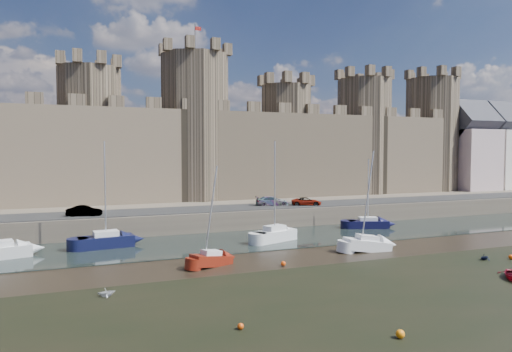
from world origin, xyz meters
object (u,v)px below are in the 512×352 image
Objects in this scene: sailboat_4 at (211,258)px; sailboat_5 at (367,244)px; sailboat_2 at (275,234)px; car_3 at (306,202)px; car_1 at (84,211)px; sailboat_1 at (106,240)px; car_2 at (272,201)px; sailboat_3 at (368,223)px.

sailboat_5 reaches higher than sailboat_4.
car_3 is at bearing 27.61° from sailboat_2.
sailboat_4 is (10.28, -18.29, -2.47)m from car_1.
car_3 is at bearing -76.27° from car_1.
sailboat_5 is (24.75, -11.00, -0.12)m from sailboat_1.
sailboat_4 is at bearing -60.35° from sailboat_1.
sailboat_2 reaches higher than sailboat_4.
sailboat_2 reaches higher than car_3.
car_2 is at bearing -72.10° from car_1.
car_3 is (4.52, -1.79, -0.09)m from car_2.
car_1 is 35.60m from sailboat_3.
sailboat_2 is at bearing 18.97° from sailboat_4.
sailboat_1 reaches higher than car_1.
sailboat_3 is at bearing 60.34° from sailboat_5.
sailboat_3 is (5.54, -6.79, -2.36)m from car_3.
sailboat_4 is at bearing -137.26° from car_1.
car_1 is 7.74m from sailboat_1.
sailboat_1 is 1.09× the size of sailboat_5.
sailboat_1 reaches higher than sailboat_4.
sailboat_4 is at bearing -160.76° from sailboat_2.
sailboat_2 is (-4.98, -12.32, -2.30)m from car_2.
car_3 is 18.63m from sailboat_5.
car_3 is at bearing 149.08° from sailboat_3.
sailboat_4 is (8.28, -11.17, -0.18)m from sailboat_1.
sailboat_2 is (19.86, -10.36, -2.27)m from car_1.
sailboat_2 is (17.85, -3.24, 0.01)m from sailboat_1.
sailboat_4 reaches higher than car_2.
sailboat_5 is at bearing -168.26° from car_3.
car_1 is at bearing 132.08° from sailboat_2.
sailboat_5 reaches higher than car_2.
sailboat_2 reaches higher than sailboat_3.
sailboat_4 is at bearing 156.91° from car_2.
car_2 is 24.68m from sailboat_1.
car_2 is at bearing 101.08° from sailboat_5.
sailboat_4 is (-9.58, -7.92, -0.19)m from sailboat_2.
sailboat_5 is (1.92, -20.08, -2.43)m from car_2.
car_2 reaches higher than car_1.
car_1 is at bearing 98.85° from sailboat_1.
car_1 reaches higher than car_3.
sailboat_3 is (34.89, -6.62, -2.42)m from car_1.
car_1 is at bearing -170.85° from sailboat_3.
car_3 is at bearing 23.43° from sailboat_4.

